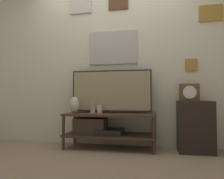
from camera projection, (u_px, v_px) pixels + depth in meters
name	position (u px, v px, depth m)	size (l,w,h in m)	color
ground_plane	(105.00, 153.00, 2.77)	(12.00, 12.00, 0.00)	#997F60
wall_back	(114.00, 56.00, 3.38)	(6.40, 0.08, 2.70)	beige
media_console	(103.00, 126.00, 3.08)	(1.27, 0.48, 0.49)	#422D1E
television	(111.00, 91.00, 3.18)	(1.17, 0.05, 0.62)	black
vase_urn_stoneware	(75.00, 105.00, 3.13)	(0.13, 0.13, 0.23)	beige
vase_slim_bronze	(93.00, 107.00, 3.11)	(0.08, 0.08, 0.18)	tan
candle_jar	(100.00, 109.00, 3.12)	(0.08, 0.08, 0.11)	beige
side_table	(195.00, 126.00, 2.87)	(0.44, 0.40, 0.67)	black
mantel_clock	(189.00, 92.00, 2.95)	(0.26, 0.11, 0.23)	brown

